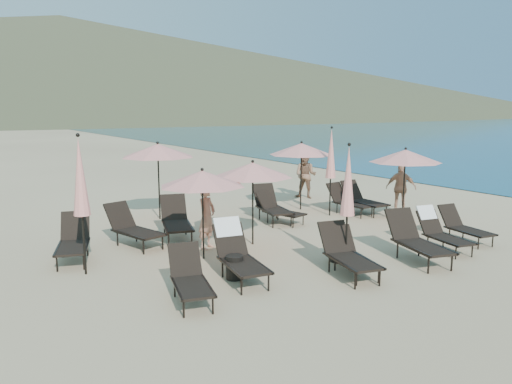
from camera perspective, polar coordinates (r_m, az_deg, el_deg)
ground at (r=11.62m, az=13.32°, el=-7.39°), size 800.00×800.00×0.00m
volcanic_headland at (r=321.07m, az=-19.28°, el=13.24°), size 690.00×690.00×55.00m
lounger_0 at (r=8.92m, az=-7.56°, el=-9.69°), size 0.96×1.63×0.88m
lounger_1 at (r=9.92m, az=-2.11°, el=-6.91°), size 0.95×1.85×1.10m
lounger_2 at (r=10.42m, az=10.78°, el=-6.96°), size 0.97×1.61×0.87m
lounger_3 at (r=11.58m, az=17.85°, el=-5.16°), size 1.16×1.92×1.04m
lounger_4 at (r=12.69m, az=20.32°, el=-4.14°), size 0.87×1.62×0.96m
lounger_5 at (r=13.65m, az=22.66°, el=-3.60°), size 0.80×1.56×0.85m
lounger_6 at (r=11.80m, az=-20.14°, el=-5.18°), size 1.14×1.80×0.97m
lounger_7 at (r=12.57m, az=-13.91°, el=-3.91°), size 1.07×1.84×1.00m
lounger_8 at (r=13.09m, az=-9.12°, el=-3.14°), size 1.19×1.91×1.03m
lounger_9 at (r=14.86m, az=1.77°, el=-1.50°), size 1.07×1.89×1.03m
lounger_10 at (r=14.64m, az=2.63°, el=-1.97°), size 0.95×1.61×0.87m
lounger_11 at (r=16.39m, az=12.09°, el=-0.75°), size 0.71×1.72×0.97m
lounger_12 at (r=16.15m, az=10.51°, el=-0.93°), size 0.72×1.65×0.93m
lounger_13 at (r=10.28m, az=10.38°, el=-6.89°), size 1.03×1.79×0.97m
umbrella_open_0 at (r=10.96m, az=-6.16°, el=1.54°), size 1.91×1.91×2.05m
umbrella_open_1 at (r=12.07m, az=-0.38°, el=2.54°), size 1.95×1.95×2.10m
umbrella_open_2 at (r=15.08m, az=16.70°, el=3.95°), size 2.06×2.06×2.22m
umbrella_open_3 at (r=15.17m, az=-11.16°, el=4.66°), size 2.19×2.19×2.36m
umbrella_open_4 at (r=16.40m, az=5.21°, el=4.91°), size 2.11×2.11×2.27m
umbrella_closed_0 at (r=10.44m, az=10.48°, el=1.17°), size 0.31×0.31×2.64m
umbrella_closed_1 at (r=15.57m, az=8.57°, el=4.32°), size 0.33×0.33×2.78m
umbrella_closed_2 at (r=10.41m, az=-19.45°, el=1.58°), size 0.33×0.33×2.86m
side_table_0 at (r=9.95m, az=-2.47°, el=-8.58°), size 0.35×0.35×0.48m
side_table_1 at (r=11.20m, az=9.49°, el=-6.64°), size 0.43×0.43×0.47m
beachgoer_a at (r=11.97m, az=-5.65°, el=-2.87°), size 0.67×0.60×1.54m
beachgoer_b at (r=18.63m, az=5.69°, el=1.93°), size 1.01×1.06×1.73m
beachgoer_c at (r=16.69m, az=16.24°, el=0.47°), size 0.90×0.97×1.60m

